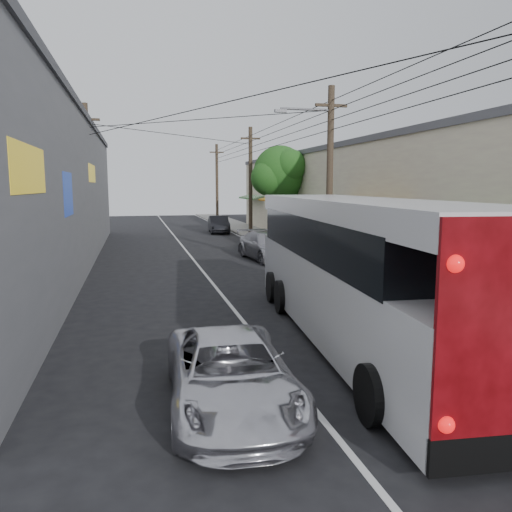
{
  "coord_description": "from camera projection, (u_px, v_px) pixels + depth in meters",
  "views": [
    {
      "loc": [
        -2.92,
        -7.15,
        3.86
      ],
      "look_at": [
        0.95,
        8.81,
        1.55
      ],
      "focal_mm": 35.0,
      "sensor_mm": 36.0,
      "label": 1
    }
  ],
  "objects": [
    {
      "name": "sidewalk",
      "position": [
        304.0,
        252.0,
        28.86
      ],
      "size": [
        3.0,
        80.0,
        0.12
      ],
      "primitive_type": "cube",
      "color": "slate",
      "rests_on": "ground"
    },
    {
      "name": "building_right",
      "position": [
        361.0,
        197.0,
        31.4
      ],
      "size": [
        7.09,
        40.0,
        6.25
      ],
      "color": "beige",
      "rests_on": "ground"
    },
    {
      "name": "parked_car_far",
      "position": [
        219.0,
        224.0,
        41.3
      ],
      "size": [
        1.8,
        4.39,
        1.42
      ],
      "primitive_type": "imported",
      "rotation": [
        0.0,
        0.0,
        -0.07
      ],
      "color": "black",
      "rests_on": "ground"
    },
    {
      "name": "utility_poles",
      "position": [
        245.0,
        181.0,
        27.82
      ],
      "size": [
        11.8,
        45.28,
        8.0
      ],
      "color": "#473828",
      "rests_on": "ground"
    },
    {
      "name": "parked_suv",
      "position": [
        267.0,
        246.0,
        26.21
      ],
      "size": [
        2.64,
        5.3,
        1.48
      ],
      "primitive_type": "imported",
      "rotation": [
        0.0,
        0.0,
        0.11
      ],
      "color": "gray",
      "rests_on": "ground"
    },
    {
      "name": "pedestrian_far",
      "position": [
        321.0,
        248.0,
        24.22
      ],
      "size": [
        0.87,
        0.76,
        1.51
      ],
      "primitive_type": "imported",
      "rotation": [
        0.0,
        0.0,
        2.86
      ],
      "color": "#84A1C1",
      "rests_on": "sidewalk"
    },
    {
      "name": "building_left",
      "position": [
        10.0,
        191.0,
        22.93
      ],
      "size": [
        7.2,
        36.0,
        7.25
      ],
      "color": "slate",
      "rests_on": "ground"
    },
    {
      "name": "parked_car_mid",
      "position": [
        269.0,
        240.0,
        28.99
      ],
      "size": [
        2.22,
        4.42,
        1.44
      ],
      "primitive_type": "imported",
      "rotation": [
        0.0,
        0.0,
        0.13
      ],
      "color": "#2A2B30",
      "rests_on": "ground"
    },
    {
      "name": "jeepney",
      "position": [
        231.0,
        373.0,
        8.65
      ],
      "size": [
        2.33,
        4.67,
        1.27
      ],
      "primitive_type": "imported",
      "rotation": [
        0.0,
        0.0,
        -0.05
      ],
      "color": "silver",
      "rests_on": "ground"
    },
    {
      "name": "ground",
      "position": [
        327.0,
        425.0,
        8.1
      ],
      "size": [
        120.0,
        120.0,
        0.0
      ],
      "primitive_type": "plane",
      "color": "black",
      "rests_on": "ground"
    },
    {
      "name": "coach_bus",
      "position": [
        356.0,
        268.0,
        12.35
      ],
      "size": [
        3.68,
        12.49,
        3.55
      ],
      "rotation": [
        0.0,
        0.0,
        -0.09
      ],
      "color": "silver",
      "rests_on": "ground"
    },
    {
      "name": "pedestrian_near",
      "position": [
        351.0,
        247.0,
        24.18
      ],
      "size": [
        0.62,
        0.43,
        1.66
      ],
      "primitive_type": "imported",
      "rotation": [
        0.0,
        0.0,
        3.09
      ],
      "color": "pink",
      "rests_on": "sidewalk"
    },
    {
      "name": "street_tree",
      "position": [
        281.0,
        174.0,
        34.09
      ],
      "size": [
        4.4,
        4.0,
        6.6
      ],
      "color": "#3F2B19",
      "rests_on": "ground"
    }
  ]
}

